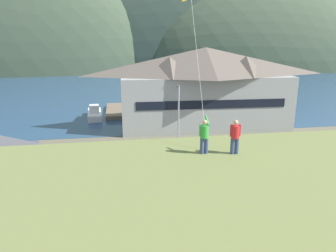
% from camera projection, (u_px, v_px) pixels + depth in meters
% --- Properties ---
extents(ground_plane, '(600.00, 600.00, 0.00)m').
position_uv_depth(ground_plane, '(192.00, 202.00, 24.41)').
color(ground_plane, '#66604C').
extents(parking_lot_pad, '(40.00, 20.00, 0.10)m').
position_uv_depth(parking_lot_pad, '(179.00, 175.00, 29.16)').
color(parking_lot_pad, gray).
rests_on(parking_lot_pad, ground).
extents(bay_water, '(360.00, 84.00, 0.03)m').
position_uv_depth(bay_water, '(138.00, 87.00, 81.49)').
color(bay_water, navy).
rests_on(bay_water, ground).
extents(far_hill_west_ridge, '(106.15, 45.94, 87.53)m').
position_uv_depth(far_hill_west_ridge, '(14.00, 71.00, 122.33)').
color(far_hill_west_ridge, '#3D4C38').
rests_on(far_hill_west_ridge, ground).
extents(far_hill_east_peak, '(128.38, 47.43, 82.58)m').
position_uv_depth(far_hill_east_peak, '(208.00, 67.00, 143.04)').
color(far_hill_east_peak, '#2D3D33').
rests_on(far_hill_east_peak, ground).
extents(far_hill_center_saddle, '(82.85, 48.75, 81.28)m').
position_uv_depth(far_hill_center_saddle, '(242.00, 66.00, 144.03)').
color(far_hill_center_saddle, '#3D4C38').
rests_on(far_hill_center_saddle, ground).
extents(far_hill_far_shoulder, '(109.63, 61.50, 69.46)m').
position_uv_depth(far_hill_far_shoulder, '(256.00, 67.00, 140.18)').
color(far_hill_far_shoulder, '#3D4C38').
rests_on(far_hill_far_shoulder, ground).
extents(harbor_lodge, '(24.75, 9.94, 11.08)m').
position_uv_depth(harbor_lodge, '(205.00, 86.00, 43.94)').
color(harbor_lodge, '#999E99').
rests_on(harbor_lodge, ground).
extents(wharf_dock, '(3.20, 10.54, 0.70)m').
position_uv_depth(wharf_dock, '(116.00, 111.00, 53.50)').
color(wharf_dock, '#70604C').
rests_on(wharf_dock, ground).
extents(moored_boat_wharfside, '(2.52, 6.62, 2.16)m').
position_uv_depth(moored_boat_wharfside, '(95.00, 114.00, 49.97)').
color(moored_boat_wharfside, silver).
rests_on(moored_boat_wharfside, ground).
extents(parked_car_front_row_end, '(4.23, 2.11, 1.82)m').
position_uv_depth(parked_car_front_row_end, '(187.00, 157.00, 30.63)').
color(parked_car_front_row_end, silver).
rests_on(parked_car_front_row_end, parking_lot_pad).
extents(parked_car_lone_by_shed, '(4.27, 2.19, 1.82)m').
position_uv_depth(parked_car_lone_by_shed, '(25.00, 203.00, 22.10)').
color(parked_car_lone_by_shed, black).
rests_on(parked_car_lone_by_shed, parking_lot_pad).
extents(parked_car_corner_spot, '(4.29, 2.24, 1.82)m').
position_uv_depth(parked_car_corner_spot, '(74.00, 165.00, 28.64)').
color(parked_car_corner_spot, '#9EA3A8').
rests_on(parked_car_corner_spot, parking_lot_pad).
extents(parked_car_mid_row_center, '(4.28, 2.22, 1.82)m').
position_uv_depth(parked_car_mid_row_center, '(191.00, 186.00, 24.71)').
color(parked_car_mid_row_center, navy).
rests_on(parked_car_mid_row_center, parking_lot_pad).
extents(parked_car_back_row_left, '(4.28, 2.21, 1.82)m').
position_uv_depth(parked_car_back_row_left, '(294.00, 152.00, 32.15)').
color(parked_car_back_row_left, '#B28923').
rests_on(parked_car_back_row_left, parking_lot_pad).
extents(parked_car_front_row_silver, '(4.23, 2.11, 1.82)m').
position_uv_depth(parked_car_front_row_silver, '(117.00, 199.00, 22.68)').
color(parked_car_front_row_silver, '#B28923').
rests_on(parked_car_front_row_silver, parking_lot_pad).
extents(parked_car_mid_row_near, '(4.33, 2.33, 1.82)m').
position_uv_depth(parked_car_mid_row_near, '(243.00, 158.00, 30.43)').
color(parked_car_mid_row_near, '#9EA3A8').
rests_on(parked_car_mid_row_near, parking_lot_pad).
extents(parking_light_pole, '(0.24, 0.78, 7.38)m').
position_uv_depth(parking_light_pole, '(178.00, 115.00, 33.44)').
color(parking_light_pole, '#ADADB2').
rests_on(parking_light_pole, parking_lot_pad).
extents(person_kite_flyer, '(0.51, 0.67, 1.86)m').
position_uv_depth(person_kite_flyer, '(204.00, 135.00, 15.58)').
color(person_kite_flyer, '#384770').
rests_on(person_kite_flyer, grassy_hill_foreground).
extents(person_companion, '(0.55, 0.40, 1.74)m').
position_uv_depth(person_companion, '(235.00, 136.00, 15.54)').
color(person_companion, '#384770').
rests_on(person_companion, grassy_hill_foreground).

